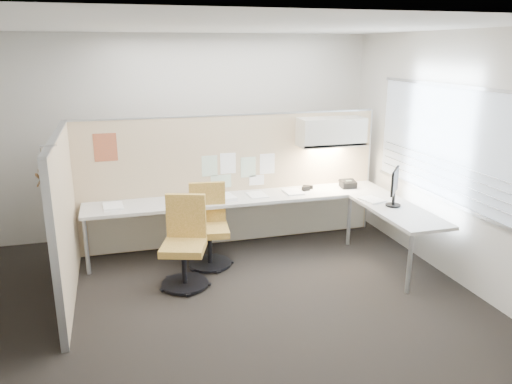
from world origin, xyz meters
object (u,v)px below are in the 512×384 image
object	(u,v)px
chair_right	(209,228)
phone	(348,184)
monitor	(395,185)
desk	(268,207)
chair_left	(185,245)

from	to	relation	value
chair_right	phone	xyz separation A→B (m)	(2.04, 0.37, 0.32)
monitor	phone	bearing A→B (deg)	49.16
desk	phone	distance (m)	1.23
monitor	phone	size ratio (longest dim) A/B	2.11
desk	monitor	distance (m)	1.62
desk	chair_left	bearing A→B (deg)	-150.66
chair_right	phone	world-z (taller)	chair_right
chair_right	monitor	bearing A→B (deg)	-7.19
monitor	chair_left	bearing A→B (deg)	127.32
desk	chair_left	world-z (taller)	chair_left
monitor	phone	world-z (taller)	monitor
desk	chair_right	bearing A→B (deg)	-166.34
desk	phone	world-z (taller)	phone
chair_left	phone	distance (m)	2.57
monitor	phone	xyz separation A→B (m)	(-0.16, 0.93, -0.22)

